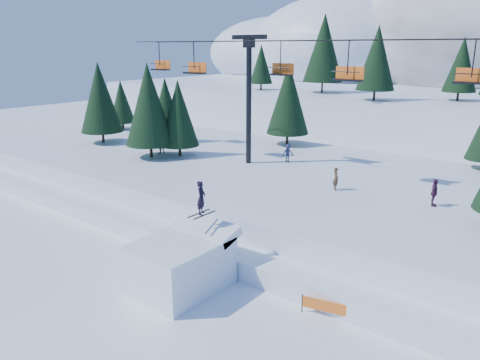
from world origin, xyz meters
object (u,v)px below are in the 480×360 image
Objects in this scene: jump_kicker at (182,262)px; chairlift at (361,86)px; banner_near at (332,308)px; banner_far at (408,331)px.

jump_kicker is 17.38m from chairlift.
banner_near is at bearing 16.04° from jump_kicker.
banner_far is (10.72, 2.44, -0.84)m from jump_kicker.
jump_kicker is at bearing -98.02° from chairlift.
banner_far is at bearing 5.46° from banner_near.
jump_kicker is 1.92× the size of banner_near.
chairlift is at bearing 111.65° from banner_near.
banner_near is 0.98× the size of banner_far.
jump_kicker is 1.88× the size of banner_far.
jump_kicker is 7.73m from banner_near.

